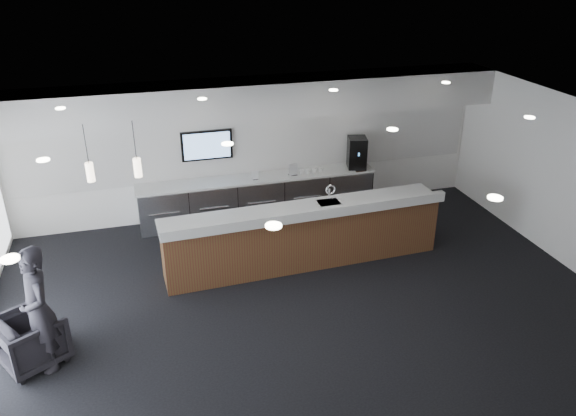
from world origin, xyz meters
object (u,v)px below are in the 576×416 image
object	(u,v)px
armchair	(31,339)
service_counter	(304,235)
coffee_machine	(357,153)
lounge_guest	(39,310)

from	to	relation	value
armchair	service_counter	bearing A→B (deg)	-100.89
service_counter	coffee_machine	xyz separation A→B (m)	(1.83, 2.06, 0.71)
lounge_guest	coffee_machine	bearing A→B (deg)	98.99
service_counter	armchair	world-z (taller)	service_counter
lounge_guest	service_counter	bearing A→B (deg)	89.12
service_counter	lounge_guest	bearing A→B (deg)	-160.48
service_counter	coffee_machine	size ratio (longest dim) A/B	7.69
service_counter	coffee_machine	bearing A→B (deg)	46.04
coffee_machine	service_counter	bearing A→B (deg)	-118.10
service_counter	lounge_guest	xyz separation A→B (m)	(-4.27, -1.73, 0.35)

